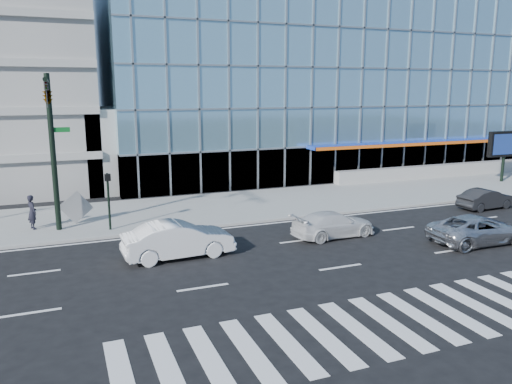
% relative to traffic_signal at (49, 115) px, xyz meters
% --- Properties ---
extents(ground, '(160.00, 160.00, 0.00)m').
position_rel_traffic_signal_xyz_m(ground, '(11.00, -4.57, -6.16)').
color(ground, black).
rests_on(ground, ground).
extents(sidewalk, '(120.00, 8.00, 0.15)m').
position_rel_traffic_signal_xyz_m(sidewalk, '(11.00, 3.43, -6.09)').
color(sidewalk, gray).
rests_on(sidewalk, ground).
extents(theatre_building, '(42.00, 26.00, 15.00)m').
position_rel_traffic_signal_xyz_m(theatre_building, '(25.00, 21.43, 1.34)').
color(theatre_building, '#77ACC6').
rests_on(theatre_building, ground).
extents(ramp_block, '(6.00, 8.00, 6.00)m').
position_rel_traffic_signal_xyz_m(ramp_block, '(5.00, 13.43, -3.16)').
color(ramp_block, gray).
rests_on(ramp_block, ground).
extents(retaining_wall, '(30.00, 0.80, 1.00)m').
position_rel_traffic_signal_xyz_m(retaining_wall, '(35.00, 7.03, -5.51)').
color(retaining_wall, gray).
rests_on(retaining_wall, sidewalk).
extents(traffic_signal, '(1.14, 5.74, 8.00)m').
position_rel_traffic_signal_xyz_m(traffic_signal, '(0.00, 0.00, 0.00)').
color(traffic_signal, black).
rests_on(traffic_signal, sidewalk).
extents(ped_signal_post, '(0.30, 0.33, 3.00)m').
position_rel_traffic_signal_xyz_m(ped_signal_post, '(2.50, 0.37, -4.02)').
color(ped_signal_post, black).
rests_on(ped_signal_post, sidewalk).
extents(marquee_sign, '(3.20, 0.43, 4.00)m').
position_rel_traffic_signal_xyz_m(marquee_sign, '(33.00, 3.42, -3.10)').
color(marquee_sign, black).
rests_on(marquee_sign, sidewalk).
extents(silver_suv, '(4.99, 2.36, 1.38)m').
position_rel_traffic_signal_xyz_m(silver_suv, '(18.98, -8.07, -5.48)').
color(silver_suv, silver).
rests_on(silver_suv, ground).
extents(white_suv, '(4.57, 2.12, 1.29)m').
position_rel_traffic_signal_xyz_m(white_suv, '(12.98, -4.54, -5.52)').
color(white_suv, silver).
rests_on(white_suv, ground).
extents(white_sedan, '(4.99, 1.94, 1.62)m').
position_rel_traffic_signal_xyz_m(white_sedan, '(4.95, -4.77, -5.35)').
color(white_sedan, white).
rests_on(white_sedan, ground).
extents(dark_sedan, '(3.91, 1.56, 1.26)m').
position_rel_traffic_signal_xyz_m(dark_sedan, '(24.98, -2.77, -5.53)').
color(dark_sedan, black).
rests_on(dark_sedan, ground).
extents(pedestrian, '(0.67, 0.78, 1.82)m').
position_rel_traffic_signal_xyz_m(pedestrian, '(-1.26, 2.04, -5.10)').
color(pedestrian, black).
rests_on(pedestrian, sidewalk).
extents(tilted_panel, '(1.83, 0.08, 1.83)m').
position_rel_traffic_signal_xyz_m(tilted_panel, '(0.92, 2.37, -5.10)').
color(tilted_panel, gray).
rests_on(tilted_panel, sidewalk).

